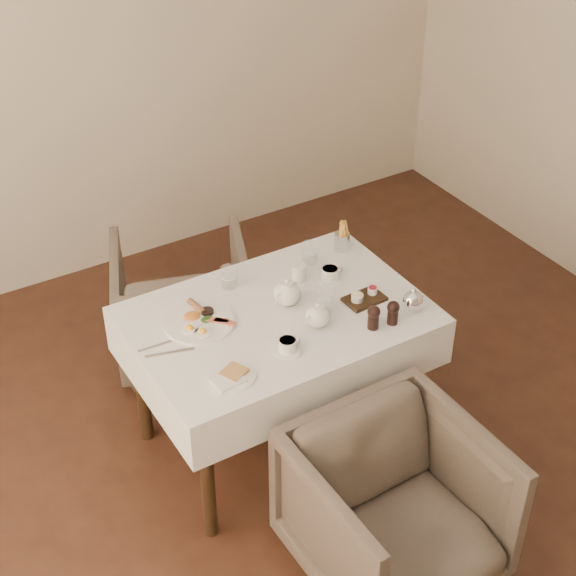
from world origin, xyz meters
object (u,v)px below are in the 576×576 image
(table, at_px, (278,335))
(teapot_centre, at_px, (287,292))
(breakfast_plate, at_px, (199,321))
(armchair_near, at_px, (395,509))
(armchair_far, at_px, (182,302))

(table, relative_size, teapot_centre, 7.56)
(teapot_centre, bearing_deg, breakfast_plate, 144.16)
(armchair_near, distance_m, armchair_far, 1.72)
(breakfast_plate, bearing_deg, table, -2.37)
(armchair_far, bearing_deg, teapot_centre, 122.98)
(armchair_near, xyz_separation_m, teapot_centre, (0.05, 0.91, 0.48))
(armchair_far, bearing_deg, breakfast_plate, 93.79)
(armchair_far, distance_m, breakfast_plate, 0.88)
(teapot_centre, bearing_deg, armchair_near, -117.79)
(armchair_far, bearing_deg, armchair_near, 115.36)
(armchair_near, bearing_deg, teapot_centre, 86.40)
(armchair_near, distance_m, breakfast_plate, 1.13)
(table, bearing_deg, armchair_far, 96.28)
(breakfast_plate, bearing_deg, teapot_centre, 6.56)
(table, relative_size, armchair_near, 1.71)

